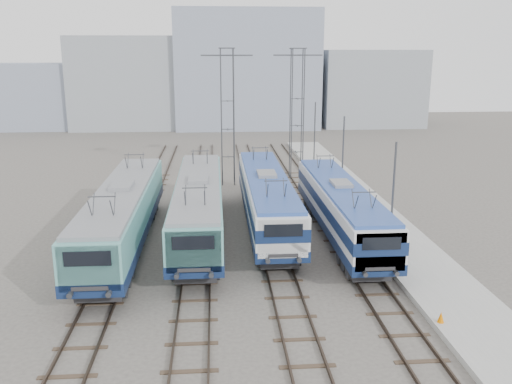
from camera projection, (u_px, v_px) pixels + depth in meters
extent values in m
plane|color=#514C47|center=(239.00, 283.00, 28.27)|extent=(160.00, 160.00, 0.00)
cube|color=#9E9E99|center=(384.00, 227.00, 36.70)|extent=(4.00, 70.00, 0.30)
cube|color=#112148|center=(124.00, 226.00, 32.93)|extent=(2.97, 18.80, 0.63)
cube|color=#5AA2A0|center=(123.00, 206.00, 32.61)|extent=(2.92, 18.80, 1.88)
cube|color=#5AA2A0|center=(90.00, 266.00, 23.94)|extent=(2.69, 0.73, 2.13)
cube|color=slate|center=(122.00, 189.00, 32.35)|extent=(2.69, 18.05, 0.21)
cube|color=#262628|center=(105.00, 279.00, 27.07)|extent=(2.19, 3.76, 0.71)
cube|color=#262628|center=(139.00, 209.00, 39.17)|extent=(2.19, 3.76, 0.71)
cube|color=#112148|center=(199.00, 216.00, 34.86)|extent=(2.93, 18.48, 0.62)
cube|color=#5AA2A0|center=(199.00, 198.00, 34.55)|extent=(2.88, 18.48, 1.85)
cube|color=#5AA2A0|center=(194.00, 250.00, 26.02)|extent=(2.65, 0.72, 2.09)
cube|color=slate|center=(198.00, 182.00, 34.30)|extent=(2.65, 17.74, 0.21)
cube|color=#262628|center=(197.00, 264.00, 29.11)|extent=(2.16, 3.70, 0.69)
cube|color=#262628|center=(202.00, 202.00, 41.00)|extent=(2.16, 3.70, 0.69)
cube|color=#112148|center=(266.00, 209.00, 36.62)|extent=(2.88, 18.20, 0.61)
cube|color=silver|center=(267.00, 191.00, 36.32)|extent=(2.83, 18.20, 1.82)
cube|color=#112148|center=(267.00, 192.00, 36.33)|extent=(2.87, 18.22, 0.71)
cube|color=silver|center=(282.00, 237.00, 27.92)|extent=(2.60, 0.71, 2.06)
cube|color=#294894|center=(267.00, 177.00, 36.06)|extent=(2.60, 17.47, 0.20)
cube|color=#262628|center=(276.00, 251.00, 30.95)|extent=(2.12, 3.64, 0.68)
cube|color=#262628|center=(259.00, 197.00, 42.67)|extent=(2.12, 3.64, 0.68)
cube|color=#112148|center=(340.00, 218.00, 34.68)|extent=(2.75, 17.38, 0.58)
cube|color=silver|center=(340.00, 201.00, 34.39)|extent=(2.70, 17.38, 1.74)
cube|color=#112148|center=(340.00, 202.00, 34.40)|extent=(2.74, 17.40, 0.68)
cube|color=silver|center=(379.00, 250.00, 26.37)|extent=(2.49, 0.68, 1.97)
cube|color=#294894|center=(341.00, 186.00, 34.15)|extent=(2.49, 16.69, 0.19)
cube|color=#262628|center=(363.00, 263.00, 29.27)|extent=(2.03, 3.48, 0.65)
cube|color=#262628|center=(322.00, 205.00, 40.45)|extent=(2.03, 3.48, 0.65)
cylinder|color=#3F4247|center=(221.00, 119.00, 47.43)|extent=(0.10, 0.10, 12.00)
cylinder|color=#3F4247|center=(234.00, 119.00, 47.51)|extent=(0.10, 0.10, 12.00)
cylinder|color=#3F4247|center=(221.00, 117.00, 48.50)|extent=(0.10, 0.10, 12.00)
cylinder|color=#3F4247|center=(234.00, 117.00, 48.58)|extent=(0.10, 0.10, 12.00)
cube|color=#3F4247|center=(227.00, 55.00, 46.65)|extent=(4.50, 0.12, 0.12)
cylinder|color=#3F4247|center=(292.00, 116.00, 49.84)|extent=(0.10, 0.10, 12.00)
cylinder|color=#3F4247|center=(304.00, 116.00, 49.92)|extent=(0.10, 0.10, 12.00)
cylinder|color=#3F4247|center=(290.00, 114.00, 50.90)|extent=(0.10, 0.10, 12.00)
cylinder|color=#3F4247|center=(302.00, 114.00, 50.98)|extent=(0.10, 0.10, 12.00)
cube|color=#3F4247|center=(298.00, 55.00, 49.05)|extent=(4.50, 0.12, 0.12)
cylinder|color=#3F4247|center=(392.00, 204.00, 29.95)|extent=(0.12, 0.12, 7.00)
cylinder|color=#3F4247|center=(343.00, 162.00, 41.54)|extent=(0.12, 0.12, 7.00)
cylinder|color=#3F4247|center=(315.00, 138.00, 53.12)|extent=(0.12, 0.12, 7.00)
cone|color=#DA6C00|center=(441.00, 317.00, 23.45)|extent=(0.29, 0.29, 0.49)
cube|color=gray|center=(133.00, 83.00, 85.35)|extent=(18.00, 12.00, 14.00)
cube|color=#858FA3|center=(246.00, 69.00, 86.15)|extent=(22.00, 14.00, 18.00)
cube|color=gray|center=(369.00, 88.00, 88.36)|extent=(16.00, 12.00, 12.00)
cube|color=#858FA3|center=(30.00, 96.00, 84.68)|extent=(14.00, 10.00, 10.00)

